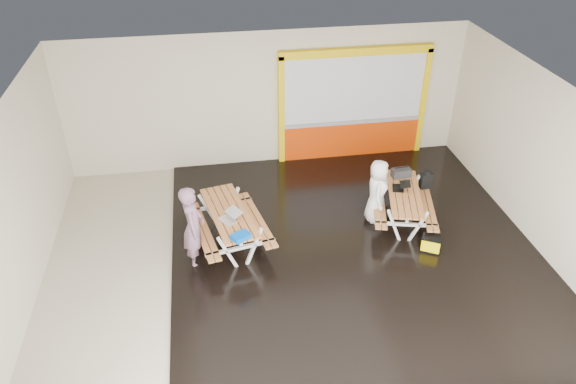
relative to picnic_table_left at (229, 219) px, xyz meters
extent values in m
cube|color=beige|center=(1.27, -0.62, -0.64)|extent=(10.00, 8.00, 0.01)
cube|color=white|center=(1.27, -0.62, 2.87)|extent=(10.00, 8.00, 0.01)
cube|color=beige|center=(1.27, 3.38, 1.11)|extent=(10.00, 0.01, 3.50)
cube|color=beige|center=(1.27, -4.63, 1.11)|extent=(10.00, 0.01, 3.50)
cube|color=beige|center=(-3.73, -0.62, 1.11)|extent=(0.01, 8.00, 3.50)
cube|color=beige|center=(6.28, -0.62, 1.11)|extent=(0.01, 8.00, 3.50)
cube|color=black|center=(2.52, -0.62, -0.61)|extent=(7.50, 7.98, 0.05)
cube|color=#CF3705|center=(3.47, 3.31, -0.14)|extent=(3.60, 0.12, 1.00)
cube|color=gray|center=(3.47, 3.31, 0.39)|extent=(3.60, 0.14, 0.10)
cube|color=silver|center=(3.47, 3.32, 1.30)|extent=(3.60, 0.08, 1.72)
cube|color=yellow|center=(1.60, 3.30, 0.81)|extent=(0.14, 0.16, 2.90)
cube|color=yellow|center=(5.34, 3.30, 0.81)|extent=(0.14, 0.16, 2.90)
cube|color=yellow|center=(3.47, 3.30, 2.26)|extent=(3.88, 0.16, 0.20)
cube|color=#BD753D|center=(-0.29, -0.06, 0.17)|extent=(0.54, 2.06, 0.04)
cube|color=#BD753D|center=(-0.14, -0.03, 0.17)|extent=(0.54, 2.06, 0.04)
cube|color=#BD753D|center=(0.00, 0.00, 0.17)|extent=(0.54, 2.06, 0.04)
cube|color=#BD753D|center=(0.14, 0.03, 0.17)|extent=(0.54, 2.06, 0.04)
cube|color=#BD753D|center=(0.29, 0.06, 0.17)|extent=(0.54, 2.06, 0.04)
cube|color=white|center=(-0.11, -0.83, -0.20)|extent=(0.39, 0.14, 0.83)
cube|color=white|center=(0.42, -0.72, -0.20)|extent=(0.39, 0.14, 0.83)
cube|color=white|center=(0.16, -0.77, -0.15)|extent=(1.41, 0.34, 0.06)
cube|color=white|center=(0.16, -0.77, 0.12)|extent=(0.70, 0.20, 0.06)
cube|color=white|center=(-0.42, 0.72, -0.20)|extent=(0.39, 0.14, 0.83)
cube|color=white|center=(0.11, 0.83, -0.20)|extent=(0.39, 0.14, 0.83)
cube|color=white|center=(-0.16, 0.77, -0.15)|extent=(1.41, 0.34, 0.06)
cube|color=white|center=(-0.16, 0.77, 0.12)|extent=(0.70, 0.20, 0.06)
cube|color=white|center=(0.00, 0.00, -0.03)|extent=(0.40, 1.68, 0.06)
cube|color=#BD753D|center=(-0.63, -0.13, -0.14)|extent=(0.54, 2.06, 0.04)
cube|color=#BD753D|center=(-0.49, -0.10, -0.14)|extent=(0.54, 2.06, 0.04)
cube|color=#BD753D|center=(0.49, 0.10, -0.14)|extent=(0.54, 2.06, 0.04)
cube|color=#BD753D|center=(0.63, 0.13, -0.14)|extent=(0.54, 2.06, 0.04)
cube|color=#BD753D|center=(3.56, 0.25, 0.12)|extent=(0.59, 1.90, 0.04)
cube|color=#BD753D|center=(3.70, 0.22, 0.12)|extent=(0.59, 1.90, 0.04)
cube|color=#BD753D|center=(3.83, 0.18, 0.12)|extent=(0.59, 1.90, 0.04)
cube|color=#BD753D|center=(3.96, 0.15, 0.12)|extent=(0.59, 1.90, 0.04)
cube|color=#BD753D|center=(4.09, 0.12, 0.12)|extent=(0.59, 1.90, 0.04)
cube|color=white|center=(3.41, -0.46, -0.22)|extent=(0.36, 0.14, 0.77)
cube|color=white|center=(3.89, -0.59, -0.22)|extent=(0.36, 0.14, 0.77)
cube|color=white|center=(3.65, -0.53, -0.18)|extent=(1.29, 0.38, 0.06)
cube|color=white|center=(3.65, -0.53, 0.07)|extent=(0.64, 0.22, 0.06)
cube|color=white|center=(3.77, 0.95, -0.22)|extent=(0.36, 0.14, 0.77)
cube|color=white|center=(4.25, 0.83, -0.22)|extent=(0.36, 0.14, 0.77)
cube|color=white|center=(4.01, 0.89, -0.18)|extent=(1.29, 0.38, 0.06)
cube|color=white|center=(4.01, 0.89, 0.07)|extent=(0.64, 0.22, 0.06)
cube|color=white|center=(3.83, 0.18, -0.07)|extent=(0.44, 1.55, 0.06)
cube|color=#BD753D|center=(3.25, 0.33, -0.17)|extent=(0.58, 1.90, 0.04)
cube|color=#BD753D|center=(3.38, 0.30, -0.17)|extent=(0.58, 1.90, 0.04)
cube|color=#BD753D|center=(4.28, 0.07, -0.17)|extent=(0.58, 1.90, 0.04)
cube|color=#BD753D|center=(4.41, 0.04, -0.17)|extent=(0.58, 1.90, 0.04)
imported|color=slate|center=(-0.73, -0.47, 0.24)|extent=(0.46, 0.67, 1.79)
imported|color=white|center=(3.24, 0.29, 0.17)|extent=(0.65, 0.82, 1.47)
cube|color=silver|center=(-0.04, -0.30, 0.20)|extent=(0.40, 0.44, 0.02)
cube|color=silver|center=(0.09, -0.22, 0.33)|extent=(0.39, 0.43, 0.07)
cube|color=silver|center=(0.09, -0.22, 0.33)|extent=(0.33, 0.38, 0.06)
cube|color=black|center=(3.74, 0.37, 0.15)|extent=(0.32, 0.39, 0.02)
cube|color=black|center=(3.88, 0.33, 0.26)|extent=(0.31, 0.38, 0.07)
cube|color=silver|center=(3.88, 0.33, 0.26)|extent=(0.26, 0.33, 0.05)
cube|color=#004DC1|center=(0.16, -0.93, 0.24)|extent=(0.41, 0.37, 0.10)
cube|color=black|center=(3.97, 0.85, 0.23)|extent=(0.45, 0.25, 0.19)
cylinder|color=black|center=(3.97, 0.85, 0.37)|extent=(0.32, 0.05, 0.03)
cube|color=black|center=(4.54, 0.73, 0.04)|extent=(0.27, 0.18, 0.38)
cylinder|color=black|center=(4.54, 0.73, 0.25)|extent=(0.18, 0.18, 0.09)
cube|color=black|center=(3.44, 0.45, -0.52)|extent=(0.37, 0.28, 0.13)
cube|color=black|center=(4.06, -0.96, -0.57)|extent=(0.47, 0.42, 0.04)
cube|color=#FFD900|center=(4.06, -0.96, -0.42)|extent=(0.44, 0.39, 0.30)
cube|color=black|center=(4.06, -0.96, -0.26)|extent=(0.47, 0.42, 0.03)
camera|label=1|loc=(-0.29, -9.18, 6.57)|focal=33.94mm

